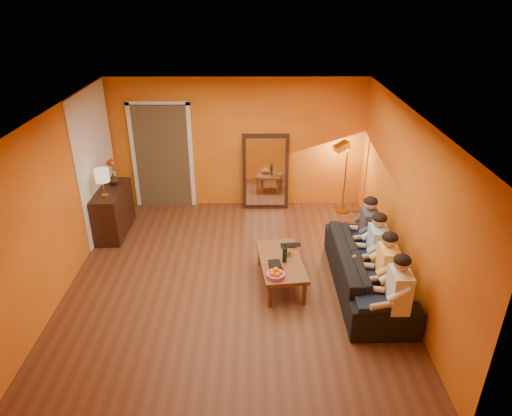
{
  "coord_description": "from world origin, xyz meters",
  "views": [
    {
      "loc": [
        0.32,
        -5.87,
        4.15
      ],
      "look_at": [
        0.35,
        0.5,
        1.0
      ],
      "focal_mm": 32.0,
      "sensor_mm": 36.0,
      "label": 1
    }
  ],
  "objects_px": {
    "sofa": "(367,269)",
    "floor_lamp": "(345,179)",
    "sideboard": "(114,211)",
    "person_far_left": "(398,296)",
    "person_far_right": "(368,232)",
    "vase": "(113,179)",
    "person_mid_right": "(377,250)",
    "tumbler": "(288,253)",
    "person_mid_left": "(386,272)",
    "coffee_table": "(281,271)",
    "table_lamp": "(103,183)",
    "dog": "(359,280)",
    "mirror_frame": "(265,172)",
    "wine_bottle": "(285,253)",
    "laptop": "(291,247)"
  },
  "relations": [
    {
      "from": "coffee_table",
      "to": "wine_bottle",
      "type": "relative_size",
      "value": 3.94
    },
    {
      "from": "person_mid_left",
      "to": "person_far_left",
      "type": "bearing_deg",
      "value": -90.0
    },
    {
      "from": "mirror_frame",
      "to": "dog",
      "type": "bearing_deg",
      "value": -68.09
    },
    {
      "from": "table_lamp",
      "to": "person_far_left",
      "type": "distance_m",
      "value": 5.05
    },
    {
      "from": "tumbler",
      "to": "coffee_table",
      "type": "bearing_deg",
      "value": -135.0
    },
    {
      "from": "sideboard",
      "to": "table_lamp",
      "type": "xyz_separation_m",
      "value": [
        0.0,
        -0.3,
        0.68
      ]
    },
    {
      "from": "mirror_frame",
      "to": "person_far_left",
      "type": "relative_size",
      "value": 1.25
    },
    {
      "from": "coffee_table",
      "to": "tumbler",
      "type": "relative_size",
      "value": 11.52
    },
    {
      "from": "person_mid_right",
      "to": "tumbler",
      "type": "height_order",
      "value": "person_mid_right"
    },
    {
      "from": "person_far_left",
      "to": "laptop",
      "type": "height_order",
      "value": "person_far_left"
    },
    {
      "from": "mirror_frame",
      "to": "floor_lamp",
      "type": "bearing_deg",
      "value": -10.24
    },
    {
      "from": "sofa",
      "to": "person_far_right",
      "type": "relative_size",
      "value": 1.94
    },
    {
      "from": "coffee_table",
      "to": "person_mid_right",
      "type": "xyz_separation_m",
      "value": [
        1.41,
        -0.05,
        0.4
      ]
    },
    {
      "from": "person_mid_left",
      "to": "coffee_table",
      "type": "bearing_deg",
      "value": 156.89
    },
    {
      "from": "table_lamp",
      "to": "sofa",
      "type": "distance_m",
      "value": 4.56
    },
    {
      "from": "sofa",
      "to": "person_far_left",
      "type": "bearing_deg",
      "value": -172.59
    },
    {
      "from": "sideboard",
      "to": "person_far_right",
      "type": "bearing_deg",
      "value": -14.55
    },
    {
      "from": "person_far_right",
      "to": "laptop",
      "type": "relative_size",
      "value": 3.82
    },
    {
      "from": "mirror_frame",
      "to": "laptop",
      "type": "bearing_deg",
      "value": -81.53
    },
    {
      "from": "coffee_table",
      "to": "person_mid_left",
      "type": "bearing_deg",
      "value": -29.77
    },
    {
      "from": "coffee_table",
      "to": "person_far_left",
      "type": "relative_size",
      "value": 1.0
    },
    {
      "from": "mirror_frame",
      "to": "laptop",
      "type": "relative_size",
      "value": 4.76
    },
    {
      "from": "mirror_frame",
      "to": "person_mid_left",
      "type": "bearing_deg",
      "value": -64.51
    },
    {
      "from": "sofa",
      "to": "dog",
      "type": "relative_size",
      "value": 3.35
    },
    {
      "from": "mirror_frame",
      "to": "person_mid_left",
      "type": "relative_size",
      "value": 1.25
    },
    {
      "from": "mirror_frame",
      "to": "table_lamp",
      "type": "xyz_separation_m",
      "value": [
        -2.79,
        -1.38,
        0.34
      ]
    },
    {
      "from": "dog",
      "to": "tumbler",
      "type": "height_order",
      "value": "dog"
    },
    {
      "from": "floor_lamp",
      "to": "wine_bottle",
      "type": "relative_size",
      "value": 4.65
    },
    {
      "from": "sofa",
      "to": "floor_lamp",
      "type": "height_order",
      "value": "floor_lamp"
    },
    {
      "from": "dog",
      "to": "person_mid_right",
      "type": "relative_size",
      "value": 0.58
    },
    {
      "from": "table_lamp",
      "to": "person_mid_left",
      "type": "bearing_deg",
      "value": -23.87
    },
    {
      "from": "table_lamp",
      "to": "person_mid_right",
      "type": "bearing_deg",
      "value": -17.57
    },
    {
      "from": "dog",
      "to": "person_far_right",
      "type": "relative_size",
      "value": 0.58
    },
    {
      "from": "table_lamp",
      "to": "floor_lamp",
      "type": "height_order",
      "value": "floor_lamp"
    },
    {
      "from": "sofa",
      "to": "sideboard",
      "type": "bearing_deg",
      "value": 67.18
    },
    {
      "from": "coffee_table",
      "to": "floor_lamp",
      "type": "height_order",
      "value": "floor_lamp"
    },
    {
      "from": "table_lamp",
      "to": "dog",
      "type": "xyz_separation_m",
      "value": [
        4.05,
        -1.76,
        -0.75
      ]
    },
    {
      "from": "sofa",
      "to": "person_far_right",
      "type": "xyz_separation_m",
      "value": [
        0.13,
        0.65,
        0.26
      ]
    },
    {
      "from": "floor_lamp",
      "to": "person_far_right",
      "type": "distance_m",
      "value": 1.94
    },
    {
      "from": "sofa",
      "to": "floor_lamp",
      "type": "bearing_deg",
      "value": -2.22
    },
    {
      "from": "person_far_right",
      "to": "vase",
      "type": "height_order",
      "value": "person_far_right"
    },
    {
      "from": "person_far_right",
      "to": "tumbler",
      "type": "distance_m",
      "value": 1.35
    },
    {
      "from": "sideboard",
      "to": "person_far_left",
      "type": "height_order",
      "value": "person_far_left"
    },
    {
      "from": "sideboard",
      "to": "laptop",
      "type": "bearing_deg",
      "value": -22.22
    },
    {
      "from": "sideboard",
      "to": "tumbler",
      "type": "bearing_deg",
      "value": -26.15
    },
    {
      "from": "sofa",
      "to": "person_mid_left",
      "type": "distance_m",
      "value": 0.54
    },
    {
      "from": "floor_lamp",
      "to": "tumbler",
      "type": "height_order",
      "value": "floor_lamp"
    },
    {
      "from": "dog",
      "to": "sofa",
      "type": "bearing_deg",
      "value": 66.91
    },
    {
      "from": "person_mid_right",
      "to": "vase",
      "type": "xyz_separation_m",
      "value": [
        -4.37,
        1.93,
        0.34
      ]
    },
    {
      "from": "person_mid_right",
      "to": "person_mid_left",
      "type": "bearing_deg",
      "value": -90.0
    }
  ]
}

